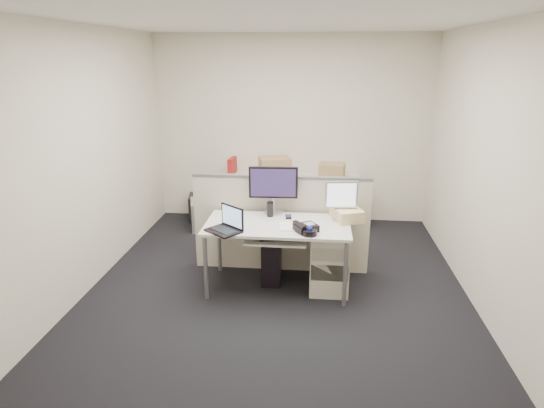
# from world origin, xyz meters

# --- Properties ---
(floor) EXTENTS (4.00, 4.50, 0.01)m
(floor) POSITION_xyz_m (0.00, 0.00, -0.01)
(floor) COLOR black
(floor) RESTS_ON ground
(ceiling) EXTENTS (4.00, 4.50, 0.01)m
(ceiling) POSITION_xyz_m (0.00, 0.00, 2.70)
(ceiling) COLOR white
(ceiling) RESTS_ON ground
(wall_back) EXTENTS (4.00, 0.02, 2.70)m
(wall_back) POSITION_xyz_m (0.00, 2.25, 1.35)
(wall_back) COLOR beige
(wall_back) RESTS_ON ground
(wall_front) EXTENTS (4.00, 0.02, 2.70)m
(wall_front) POSITION_xyz_m (0.00, -2.25, 1.35)
(wall_front) COLOR beige
(wall_front) RESTS_ON ground
(wall_left) EXTENTS (0.02, 4.50, 2.70)m
(wall_left) POSITION_xyz_m (-2.00, 0.00, 1.35)
(wall_left) COLOR beige
(wall_left) RESTS_ON ground
(wall_right) EXTENTS (0.02, 4.50, 2.70)m
(wall_right) POSITION_xyz_m (2.00, 0.00, 1.35)
(wall_right) COLOR beige
(wall_right) RESTS_ON ground
(desk) EXTENTS (1.50, 0.75, 0.73)m
(desk) POSITION_xyz_m (0.00, 0.00, 0.66)
(desk) COLOR silver
(desk) RESTS_ON floor
(keyboard_tray) EXTENTS (0.62, 0.32, 0.02)m
(keyboard_tray) POSITION_xyz_m (0.00, -0.18, 0.62)
(keyboard_tray) COLOR silver
(keyboard_tray) RESTS_ON desk
(drawer_pedestal) EXTENTS (0.40, 0.55, 0.65)m
(drawer_pedestal) POSITION_xyz_m (0.55, 0.05, 0.33)
(drawer_pedestal) COLOR beige
(drawer_pedestal) RESTS_ON floor
(cubicle_partition) EXTENTS (2.00, 0.06, 1.10)m
(cubicle_partition) POSITION_xyz_m (0.00, 0.45, 0.55)
(cubicle_partition) COLOR beige
(cubicle_partition) RESTS_ON floor
(back_counter) EXTENTS (2.00, 0.60, 0.72)m
(back_counter) POSITION_xyz_m (0.00, 1.93, 0.36)
(back_counter) COLOR beige
(back_counter) RESTS_ON floor
(monitor_main) EXTENTS (0.54, 0.23, 0.53)m
(monitor_main) POSITION_xyz_m (-0.08, 0.32, 0.99)
(monitor_main) COLOR black
(monitor_main) RESTS_ON desk
(monitor_small) EXTENTS (0.36, 0.22, 0.42)m
(monitor_small) POSITION_xyz_m (0.65, 0.18, 0.94)
(monitor_small) COLOR #B7B7BC
(monitor_small) RESTS_ON desk
(laptop) EXTENTS (0.41, 0.39, 0.24)m
(laptop) POSITION_xyz_m (-0.51, -0.28, 0.85)
(laptop) COLOR black
(laptop) RESTS_ON desk
(trackball) EXTENTS (0.17, 0.17, 0.06)m
(trackball) POSITION_xyz_m (0.34, -0.28, 0.76)
(trackball) COLOR black
(trackball) RESTS_ON desk
(desk_phone) EXTENTS (0.27, 0.26, 0.07)m
(desk_phone) POSITION_xyz_m (0.30, -0.18, 0.76)
(desk_phone) COLOR black
(desk_phone) RESTS_ON desk
(paper_stack) EXTENTS (0.22, 0.27, 0.01)m
(paper_stack) POSITION_xyz_m (0.13, -0.08, 0.74)
(paper_stack) COLOR white
(paper_stack) RESTS_ON desk
(sticky_pad) EXTENTS (0.11, 0.11, 0.01)m
(sticky_pad) POSITION_xyz_m (0.18, 0.00, 0.74)
(sticky_pad) COLOR gold
(sticky_pad) RESTS_ON desk
(travel_mug) EXTENTS (0.08, 0.08, 0.15)m
(travel_mug) POSITION_xyz_m (-0.10, 0.22, 0.81)
(travel_mug) COLOR black
(travel_mug) RESTS_ON desk
(banana) EXTENTS (0.16, 0.05, 0.04)m
(banana) POSITION_xyz_m (0.28, -0.15, 0.75)
(banana) COLOR gold
(banana) RESTS_ON desk
(cellphone) EXTENTS (0.07, 0.12, 0.02)m
(cellphone) POSITION_xyz_m (0.10, 0.20, 0.74)
(cellphone) COLOR black
(cellphone) RESTS_ON desk
(manila_folders) EXTENTS (0.36, 0.41, 0.13)m
(manila_folders) POSITION_xyz_m (0.72, 0.20, 0.79)
(manila_folders) COLOR beige
(manila_folders) RESTS_ON desk
(keyboard) EXTENTS (0.48, 0.26, 0.03)m
(keyboard) POSITION_xyz_m (0.05, -0.14, 0.64)
(keyboard) COLOR black
(keyboard) RESTS_ON keyboard_tray
(pc_tower_desk) EXTENTS (0.22, 0.51, 0.47)m
(pc_tower_desk) POSITION_xyz_m (-0.08, 0.20, 0.23)
(pc_tower_desk) COLOR black
(pc_tower_desk) RESTS_ON floor
(pc_tower_spare_dark) EXTENTS (0.24, 0.42, 0.37)m
(pc_tower_spare_dark) POSITION_xyz_m (-1.45, 2.03, 0.19)
(pc_tower_spare_dark) COLOR black
(pc_tower_spare_dark) RESTS_ON floor
(pc_tower_spare_silver) EXTENTS (0.29, 0.48, 0.42)m
(pc_tower_spare_silver) POSITION_xyz_m (-1.30, 1.63, 0.21)
(pc_tower_spare_silver) COLOR #B7B7BC
(pc_tower_spare_silver) RESTS_ON floor
(cardboard_box_left) EXTENTS (0.49, 0.42, 0.31)m
(cardboard_box_left) POSITION_xyz_m (-0.20, 1.81, 0.88)
(cardboard_box_left) COLOR #A77D5C
(cardboard_box_left) RESTS_ON back_counter
(cardboard_box_right) EXTENTS (0.38, 0.32, 0.25)m
(cardboard_box_right) POSITION_xyz_m (0.60, 1.81, 0.84)
(cardboard_box_right) COLOR #A77D5C
(cardboard_box_right) RESTS_ON back_counter
(red_binder) EXTENTS (0.10, 0.28, 0.26)m
(red_binder) POSITION_xyz_m (-0.84, 1.98, 0.85)
(red_binder) COLOR maroon
(red_binder) RESTS_ON back_counter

